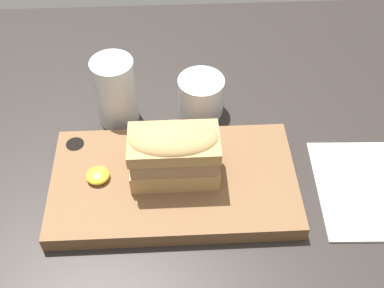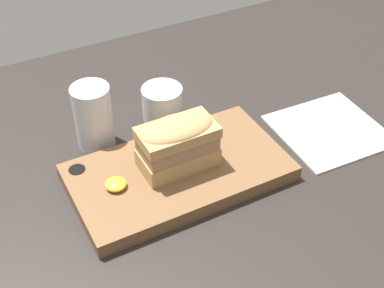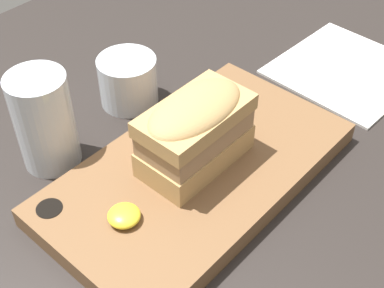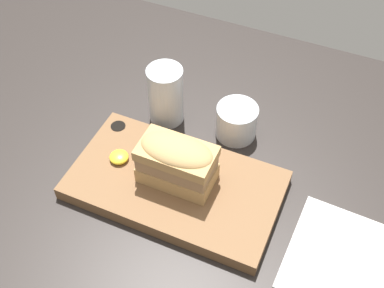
{
  "view_description": "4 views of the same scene",
  "coord_description": "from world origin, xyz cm",
  "px_view_note": "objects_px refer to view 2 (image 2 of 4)",
  "views": [
    {
      "loc": [
        -6.85,
        -42.73,
        62.97
      ],
      "look_at": [
        -4.46,
        5.84,
        9.08
      ],
      "focal_mm": 45.0,
      "sensor_mm": 36.0,
      "label": 1
    },
    {
      "loc": [
        -37.79,
        -59.04,
        67.47
      ],
      "look_at": [
        -5.46,
        1.76,
        10.08
      ],
      "focal_mm": 50.0,
      "sensor_mm": 36.0,
      "label": 2
    },
    {
      "loc": [
        -41.19,
        -26.17,
        49.62
      ],
      "look_at": [
        -9.51,
        2.13,
        10.05
      ],
      "focal_mm": 50.0,
      "sensor_mm": 36.0,
      "label": 3
    },
    {
      "loc": [
        16.03,
        -42.84,
        74.32
      ],
      "look_at": [
        -5.83,
        7.11,
        11.25
      ],
      "focal_mm": 45.0,
      "sensor_mm": 36.0,
      "label": 4
    }
  ],
  "objects_px": {
    "water_glass": "(94,120)",
    "wine_glass": "(162,105)",
    "sandwich": "(178,142)",
    "serving_board": "(178,172)",
    "napkin": "(329,130)"
  },
  "relations": [
    {
      "from": "sandwich",
      "to": "serving_board",
      "type": "bearing_deg",
      "value": -118.13
    },
    {
      "from": "water_glass",
      "to": "serving_board",
      "type": "bearing_deg",
      "value": -59.75
    },
    {
      "from": "serving_board",
      "to": "water_glass",
      "type": "xyz_separation_m",
      "value": [
        -0.09,
        0.16,
        0.04
      ]
    },
    {
      "from": "sandwich",
      "to": "water_glass",
      "type": "relative_size",
      "value": 1.06
    },
    {
      "from": "serving_board",
      "to": "sandwich",
      "type": "height_order",
      "value": "sandwich"
    },
    {
      "from": "serving_board",
      "to": "wine_glass",
      "type": "height_order",
      "value": "wine_glass"
    },
    {
      "from": "serving_board",
      "to": "wine_glass",
      "type": "distance_m",
      "value": 0.18
    },
    {
      "from": "water_glass",
      "to": "wine_glass",
      "type": "bearing_deg",
      "value": 5.67
    },
    {
      "from": "serving_board",
      "to": "napkin",
      "type": "relative_size",
      "value": 1.83
    },
    {
      "from": "serving_board",
      "to": "sandwich",
      "type": "relative_size",
      "value": 2.84
    },
    {
      "from": "sandwich",
      "to": "napkin",
      "type": "height_order",
      "value": "sandwich"
    },
    {
      "from": "water_glass",
      "to": "wine_glass",
      "type": "relative_size",
      "value": 1.54
    },
    {
      "from": "wine_glass",
      "to": "sandwich",
      "type": "bearing_deg",
      "value": -106.64
    },
    {
      "from": "sandwich",
      "to": "water_glass",
      "type": "bearing_deg",
      "value": 121.92
    },
    {
      "from": "water_glass",
      "to": "napkin",
      "type": "distance_m",
      "value": 0.46
    }
  ]
}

